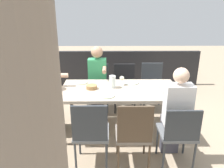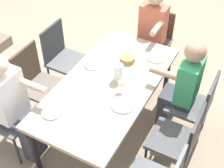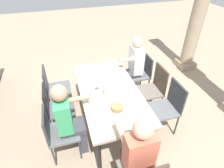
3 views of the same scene
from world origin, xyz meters
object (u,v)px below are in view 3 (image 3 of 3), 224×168
chair_mid_north (154,87)px  wine_glass_1 (98,85)px  chair_east_north (168,105)px  plate_0 (114,68)px  dining_table (109,94)px  chair_mid_south (55,106)px  plate_3 (102,123)px  water_pitcher (107,91)px  diner_woman_green (136,153)px  stone_column_near (200,9)px  plate_1 (90,86)px  bread_basket (117,108)px  plate_2 (130,94)px  diner_guest_third (133,66)px  chair_west_north (141,72)px  diner_man_white (69,119)px  chair_east_south (57,131)px  chair_west_south (54,86)px

chair_mid_north → wine_glass_1: size_ratio=6.00×
chair_east_north → plate_0: (-1.01, -0.61, 0.22)m
dining_table → chair_mid_south: bearing=-98.8°
plate_3 → water_pitcher: size_ratio=1.08×
diner_woman_green → dining_table: bearing=179.9°
stone_column_near → plate_1: stone_column_near is taller
plate_0 → chair_mid_north: bearing=51.9°
chair_mid_north → bread_basket: bearing=-57.4°
plate_3 → water_pitcher: (-0.53, 0.22, 0.08)m
plate_2 → diner_guest_third: bearing=155.9°
diner_woman_green → bread_basket: size_ratio=7.73×
chair_mid_south → plate_0: 1.29m
chair_east_north → plate_0: 1.20m
chair_west_north → diner_guest_third: (0.00, -0.20, 0.18)m
diner_man_white → chair_east_south: bearing=-89.1°
chair_west_south → diner_woman_green: 2.06m
chair_mid_south → plate_1: bearing=96.6°
diner_man_white → plate_3: diner_man_white is taller
chair_mid_south → diner_guest_third: 1.68m
plate_2 → bread_basket: bread_basket is taller
diner_man_white → wine_glass_1: bearing=130.0°
chair_mid_south → plate_1: 0.66m
bread_basket → chair_east_north: bearing=93.3°
chair_east_south → plate_1: (-0.60, 0.61, 0.24)m
chair_mid_north → chair_mid_south: chair_mid_north is taller
chair_west_south → chair_mid_south: chair_west_south is taller
dining_table → chair_east_north: chair_east_north is taller
water_pitcher → chair_east_north: bearing=73.8°
dining_table → plate_3: size_ratio=8.73×
dining_table → chair_west_south: (-0.70, -0.89, -0.17)m
diner_woman_green → chair_west_south: bearing=-154.4°
chair_west_north → chair_mid_north: chair_mid_north is taller
chair_east_north → diner_man_white: (-0.00, -1.58, 0.16)m
diner_man_white → plate_3: (0.25, 0.41, 0.06)m
stone_column_near → dining_table: bearing=-61.7°
chair_mid_north → plate_3: chair_mid_north is taller
water_pitcher → bread_basket: (0.33, 0.05, -0.06)m
chair_mid_south → chair_west_south: bearing=-179.8°
chair_mid_north → bread_basket: chair_mid_north is taller
stone_column_near → water_pitcher: (1.46, -2.57, -0.65)m
bread_basket → chair_mid_south: bearing=-123.5°
chair_west_north → chair_mid_south: bearing=-72.5°
chair_mid_north → bread_basket: (0.58, -0.91, 0.25)m
chair_east_north → chair_mid_south: bearing=-106.5°
wine_glass_1 → chair_west_north: bearing=121.5°
chair_west_north → chair_west_south: size_ratio=0.96×
wine_glass_1 → stone_column_near: bearing=115.9°
diner_woman_green → stone_column_near: bearing=134.9°
stone_column_near → plate_0: (0.73, -2.22, -0.73)m
chair_mid_north → diner_woman_green: size_ratio=0.71×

